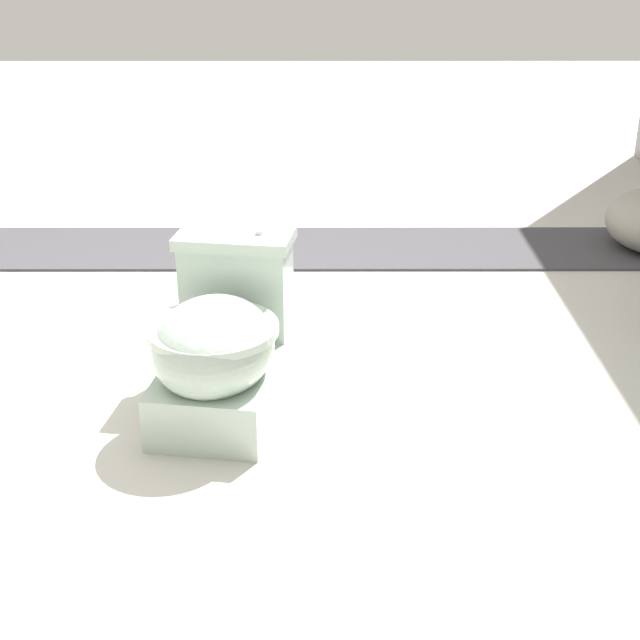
# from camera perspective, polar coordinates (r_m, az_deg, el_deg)

# --- Properties ---
(ground_plane) EXTENTS (14.00, 14.00, 0.00)m
(ground_plane) POSITION_cam_1_polar(r_m,az_deg,el_deg) (3.03, -7.87, -3.62)
(ground_plane) COLOR beige
(gravel_strip) EXTENTS (0.56, 8.00, 0.01)m
(gravel_strip) POSITION_cam_1_polar(r_m,az_deg,el_deg) (4.14, 1.16, 4.62)
(gravel_strip) COLOR #423F44
(gravel_strip) RESTS_ON ground
(toilet) EXTENTS (0.68, 0.46, 0.52)m
(toilet) POSITION_cam_1_polar(r_m,az_deg,el_deg) (2.74, -6.29, -1.55)
(toilet) COLOR #B2C6B7
(toilet) RESTS_ON ground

